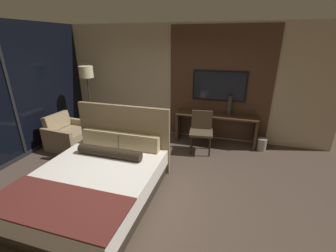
# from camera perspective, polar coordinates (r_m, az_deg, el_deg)

# --- Properties ---
(ground_plane) EXTENTS (16.00, 16.00, 0.00)m
(ground_plane) POSITION_cam_1_polar(r_m,az_deg,el_deg) (4.04, -6.20, -15.95)
(ground_plane) COLOR #4C3D33
(wall_back_tv_panel) EXTENTS (7.20, 0.09, 2.80)m
(wall_back_tv_panel) POSITION_cam_1_polar(r_m,az_deg,el_deg) (5.75, 4.55, 10.83)
(wall_back_tv_panel) COLOR #BCAD8E
(wall_back_tv_panel) RESTS_ON ground_plane
(wall_left_window) EXTENTS (0.06, 6.00, 2.80)m
(wall_left_window) POSITION_cam_1_polar(r_m,az_deg,el_deg) (5.57, -35.06, 5.91)
(wall_left_window) COLOR black
(wall_left_window) RESTS_ON ground_plane
(bed) EXTENTS (1.85, 2.27, 1.28)m
(bed) POSITION_cam_1_polar(r_m,az_deg,el_deg) (3.89, -17.68, -13.01)
(bed) COLOR #33281E
(bed) RESTS_ON ground_plane
(desk) EXTENTS (1.92, 0.45, 0.73)m
(desk) POSITION_cam_1_polar(r_m,az_deg,el_deg) (5.64, 12.01, 0.70)
(desk) COLOR #422D1E
(desk) RESTS_ON ground_plane
(tv) EXTENTS (1.27, 0.04, 0.71)m
(tv) POSITION_cam_1_polar(r_m,az_deg,el_deg) (5.57, 12.88, 9.91)
(tv) COLOR black
(desk_chair) EXTENTS (0.56, 0.56, 0.92)m
(desk_chair) POSITION_cam_1_polar(r_m,az_deg,el_deg) (5.14, 8.47, -0.42)
(desk_chair) COLOR #4C3D2D
(desk_chair) RESTS_ON ground_plane
(armchair_by_window) EXTENTS (0.92, 0.94, 0.80)m
(armchair_by_window) POSITION_cam_1_polar(r_m,az_deg,el_deg) (5.83, -23.75, -2.42)
(armchair_by_window) COLOR #998460
(armchair_by_window) RESTS_ON ground_plane
(floor_lamp) EXTENTS (0.34, 0.34, 1.81)m
(floor_lamp) POSITION_cam_1_polar(r_m,az_deg,el_deg) (6.07, -19.93, 11.42)
(floor_lamp) COLOR #282623
(floor_lamp) RESTS_ON ground_plane
(vase_tall) EXTENTS (0.09, 0.09, 0.46)m
(vase_tall) POSITION_cam_1_polar(r_m,az_deg,el_deg) (5.52, 15.36, 5.00)
(vase_tall) COLOR #333338
(vase_tall) RESTS_ON desk
(book) EXTENTS (0.24, 0.18, 0.03)m
(book) POSITION_cam_1_polar(r_m,az_deg,el_deg) (5.61, 7.54, 3.53)
(book) COLOR #332D28
(book) RESTS_ON desk
(waste_bin) EXTENTS (0.22, 0.22, 0.28)m
(waste_bin) POSITION_cam_1_polar(r_m,az_deg,el_deg) (5.69, 22.65, -4.28)
(waste_bin) COLOR gray
(waste_bin) RESTS_ON ground_plane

